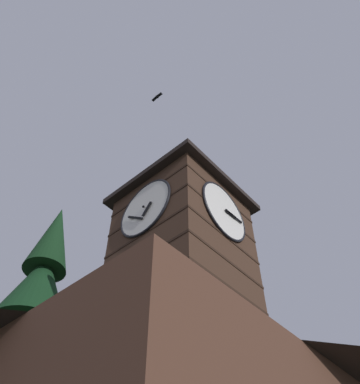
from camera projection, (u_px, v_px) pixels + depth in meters
The scene contains 2 objects.
clock_tower at pixel (182, 241), 16.75m from camera, with size 4.88×4.88×9.26m.
flying_bird_high at pixel (157, 97), 23.40m from camera, with size 0.21×0.72×0.12m.
Camera 1 is at (10.71, 5.96, 1.25)m, focal length 39.25 mm.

